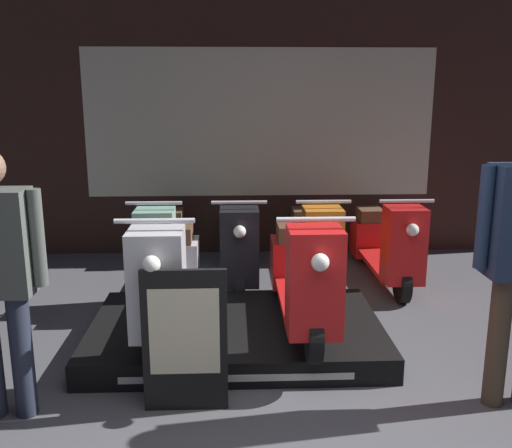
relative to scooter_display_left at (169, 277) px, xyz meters
name	(u,v)px	position (x,y,z in m)	size (l,w,h in m)	color
shop_wall_back	(260,119)	(0.81, 2.68, 1.03)	(7.35, 0.09, 3.20)	#331E19
display_platform	(236,333)	(0.50, 0.04, -0.48)	(2.22, 1.40, 0.19)	black
scooter_display_left	(169,277)	(0.00, 0.00, 0.00)	(0.49, 1.80, 0.98)	black
scooter_display_right	(302,275)	(1.00, 0.00, 0.00)	(0.49, 1.80, 0.98)	black
scooter_backrow_0	(164,247)	(-0.21, 1.52, -0.19)	(0.49, 1.80, 0.98)	black
scooter_backrow_1	(239,246)	(0.54, 1.52, -0.19)	(0.49, 1.80, 0.98)	black
scooter_backrow_2	(312,245)	(1.29, 1.52, -0.19)	(0.49, 1.80, 0.98)	black
scooter_backrow_3	(385,244)	(2.05, 1.52, -0.19)	(0.49, 1.80, 0.98)	black
price_sign_board	(185,340)	(0.18, -0.87, -0.11)	(0.52, 0.04, 0.91)	black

